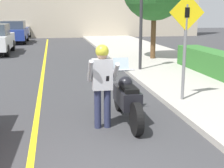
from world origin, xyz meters
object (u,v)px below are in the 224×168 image
(person_biker, at_px, (102,78))
(parked_car_blue, at_px, (14,32))
(traffic_light, at_px, (142,1))
(parked_car_grey, at_px, (21,28))
(crossing_sign, at_px, (185,37))
(motorcycle, at_px, (127,98))

(person_biker, height_order, parked_car_blue, person_biker)
(traffic_light, xyz_separation_m, parked_car_grey, (-6.21, 18.98, -1.88))
(crossing_sign, bearing_deg, parked_car_grey, 104.64)
(person_biker, relative_size, crossing_sign, 0.65)
(parked_car_grey, bearing_deg, parked_car_blue, -89.93)
(motorcycle, relative_size, crossing_sign, 0.85)
(motorcycle, xyz_separation_m, crossing_sign, (1.71, 0.97, 1.21))
(crossing_sign, distance_m, traffic_light, 4.50)
(parked_car_blue, relative_size, parked_car_grey, 1.00)
(person_biker, bearing_deg, parked_car_blue, 101.31)
(crossing_sign, bearing_deg, traffic_light, 88.60)
(parked_car_blue, distance_m, parked_car_grey, 5.66)
(crossing_sign, bearing_deg, person_biker, -150.83)
(person_biker, bearing_deg, traffic_light, 67.01)
(person_biker, distance_m, crossing_sign, 2.72)
(motorcycle, bearing_deg, parked_car_grey, 100.22)
(person_biker, relative_size, parked_car_blue, 0.41)
(parked_car_blue, xyz_separation_m, parked_car_grey, (-0.01, 5.66, 0.00))
(crossing_sign, bearing_deg, parked_car_blue, 109.00)
(motorcycle, bearing_deg, person_biker, -152.04)
(traffic_light, xyz_separation_m, parked_car_blue, (-6.20, 13.31, -1.88))
(crossing_sign, xyz_separation_m, traffic_light, (0.11, 4.38, 1.01))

